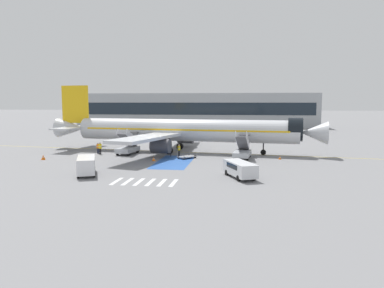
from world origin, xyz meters
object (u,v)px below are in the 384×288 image
at_px(airliner, 181,130).
at_px(boarding_stairs_forward, 242,152).
at_px(fuel_tanker, 163,130).
at_px(service_van_1, 86,164).
at_px(terminal_building, 196,110).
at_px(ground_crew_0, 171,149).
at_px(ground_crew_3, 179,149).
at_px(traffic_cone_1, 280,158).
at_px(boarding_stairs_aft, 128,148).
at_px(baggage_cart, 187,157).
at_px(service_van_0, 240,168).
at_px(traffic_cone_0, 43,157).
at_px(ground_crew_2, 100,147).
at_px(traffic_cone_2, 154,159).
at_px(ground_crew_1, 98,147).

relative_size(airliner, boarding_stairs_forward, 8.33).
bearing_deg(airliner, fuel_tanker, -154.25).
bearing_deg(service_van_1, terminal_building, -113.50).
height_order(boarding_stairs_forward, ground_crew_0, boarding_stairs_forward).
bearing_deg(ground_crew_3, traffic_cone_1, -74.85).
relative_size(boarding_stairs_aft, baggage_cart, 1.83).
xyz_separation_m(service_van_0, service_van_1, (-17.09, -0.65, 0.14)).
bearing_deg(traffic_cone_1, service_van_1, -147.38).
relative_size(traffic_cone_0, traffic_cone_1, 1.48).
xyz_separation_m(ground_crew_2, traffic_cone_0, (-5.97, -6.25, -0.74)).
bearing_deg(boarding_stairs_aft, traffic_cone_2, -40.58).
distance_m(boarding_stairs_aft, traffic_cone_2, 8.37).
distance_m(boarding_stairs_forward, traffic_cone_2, 12.82).
xyz_separation_m(fuel_tanker, ground_crew_1, (-4.75, -27.00, -0.68)).
xyz_separation_m(ground_crew_1, traffic_cone_1, (27.96, -2.31, -0.76)).
xyz_separation_m(airliner, traffic_cone_0, (-18.00, -10.57, -3.22)).
height_order(fuel_tanker, ground_crew_2, fuel_tanker).
distance_m(baggage_cart, ground_crew_2, 14.20).
bearing_deg(boarding_stairs_forward, fuel_tanker, 128.62).
xyz_separation_m(fuel_tanker, service_van_0, (17.66, -43.16, -0.61)).
bearing_deg(service_van_0, boarding_stairs_forward, 65.39).
bearing_deg(airliner, ground_crew_2, -63.16).
distance_m(boarding_stairs_forward, ground_crew_3, 9.64).
height_order(service_van_1, traffic_cone_2, service_van_1).
bearing_deg(boarding_stairs_forward, service_van_1, -132.66).
relative_size(boarding_stairs_aft, ground_crew_2, 2.91).
distance_m(ground_crew_0, ground_crew_3, 1.42).
bearing_deg(ground_crew_1, traffic_cone_1, 128.10).
relative_size(boarding_stairs_aft, traffic_cone_0, 7.82).
xyz_separation_m(ground_crew_0, traffic_cone_2, (-1.53, -4.54, -0.77)).
distance_m(boarding_stairs_aft, baggage_cart, 10.38).
bearing_deg(airliner, terminal_building, -168.01).
height_order(airliner, fuel_tanker, airliner).
xyz_separation_m(boarding_stairs_aft, service_van_0, (17.56, -16.23, 0.05)).
bearing_deg(service_van_1, ground_crew_0, -135.82).
distance_m(boarding_stairs_forward, traffic_cone_0, 28.38).
bearing_deg(boarding_stairs_forward, terminal_building, 109.63).
distance_m(service_van_0, service_van_1, 17.10).
bearing_deg(service_van_0, fuel_tanker, 88.59).
height_order(traffic_cone_1, traffic_cone_2, traffic_cone_2).
bearing_deg(traffic_cone_1, baggage_cart, -176.43).
height_order(service_van_0, traffic_cone_2, service_van_0).
relative_size(ground_crew_2, ground_crew_3, 1.09).
bearing_deg(traffic_cone_2, ground_crew_3, 63.93).
bearing_deg(service_van_0, traffic_cone_2, 116.21).
bearing_deg(baggage_cart, traffic_cone_0, 50.30).
distance_m(traffic_cone_0, terminal_building, 75.32).
bearing_deg(ground_crew_3, boarding_stairs_forward, -77.23).
distance_m(traffic_cone_0, traffic_cone_2, 15.79).
bearing_deg(baggage_cart, terminal_building, -44.89).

